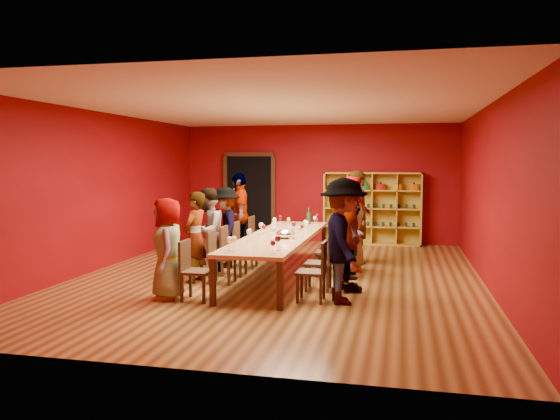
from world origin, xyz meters
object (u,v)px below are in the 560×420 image
(person_left_0, at_px, (168,249))
(wine_bottle, at_px, (309,218))
(chair_person_left_4, at_px, (257,235))
(chair_person_right_2, at_px, (332,249))
(chair_person_left_1, at_px, (218,254))
(person_right_3, at_px, (350,224))
(person_left_4, at_px, (239,215))
(chair_person_left_2, at_px, (230,248))
(spittoon_bowl, at_px, (286,234))
(chair_person_right_0, at_px, (317,268))
(chair_person_left_0, at_px, (192,267))
(person_right_1, at_px, (348,238))
(chair_person_left_3, at_px, (242,242))
(person_right_0, at_px, (343,241))
(shelving_unit, at_px, (372,205))
(person_left_3, at_px, (225,227))
(person_right_2, at_px, (349,234))
(chair_person_right_3, at_px, (336,244))
(person_left_2, at_px, (208,231))
(tasting_table, at_px, (280,238))
(person_left_1, at_px, (195,237))
(chair_person_right_4, at_px, (341,238))
(chair_person_right_1, at_px, (323,260))
(person_right_4, at_px, (359,217))

(person_left_0, distance_m, wine_bottle, 4.03)
(chair_person_left_4, bearing_deg, chair_person_right_2, -40.71)
(chair_person_left_1, relative_size, person_right_3, 0.50)
(person_left_0, distance_m, person_left_4, 3.71)
(chair_person_left_2, bearing_deg, chair_person_left_4, 90.00)
(chair_person_left_2, relative_size, spittoon_bowl, 2.75)
(chair_person_right_0, height_order, spittoon_bowl, spittoon_bowl)
(chair_person_left_0, relative_size, person_right_1, 0.52)
(chair_person_left_1, height_order, chair_person_left_4, same)
(chair_person_left_3, relative_size, person_right_0, 0.49)
(chair_person_left_0, xyz_separation_m, chair_person_right_0, (1.82, 0.32, 0.00))
(person_left_0, distance_m, spittoon_bowl, 2.13)
(shelving_unit, xyz_separation_m, person_left_4, (-2.69, -2.52, -0.08))
(person_right_0, height_order, wine_bottle, person_right_0)
(person_left_3, bearing_deg, person_right_2, 55.93)
(chair_person_left_0, xyz_separation_m, chair_person_right_3, (1.82, 2.77, 0.00))
(person_left_2, relative_size, chair_person_left_3, 1.78)
(chair_person_right_3, bearing_deg, tasting_table, -136.77)
(chair_person_left_0, bearing_deg, person_right_3, 53.16)
(tasting_table, height_order, chair_person_left_0, chair_person_left_0)
(person_left_1, relative_size, spittoon_bowl, 4.77)
(wine_bottle, bearing_deg, chair_person_right_4, -9.09)
(tasting_table, relative_size, person_left_4, 2.48)
(chair_person_right_3, bearing_deg, chair_person_right_4, 90.00)
(chair_person_right_1, distance_m, person_right_4, 2.64)
(person_left_2, height_order, chair_person_right_3, person_left_2)
(person_left_3, bearing_deg, chair_person_right_2, 54.57)
(chair_person_left_2, height_order, chair_person_right_4, same)
(person_right_2, height_order, chair_person_right_4, person_right_2)
(person_left_2, xyz_separation_m, chair_person_left_4, (0.41, 1.88, -0.30))
(chair_person_left_3, distance_m, person_right_2, 2.18)
(person_left_0, xyz_separation_m, wine_bottle, (1.50, 3.74, 0.12))
(chair_person_right_3, xyz_separation_m, wine_bottle, (-0.70, 0.97, 0.39))
(tasting_table, xyz_separation_m, person_left_0, (-1.29, -1.91, 0.06))
(chair_person_left_4, relative_size, spittoon_bowl, 2.75)
(chair_person_left_1, height_order, chair_person_right_3, same)
(person_right_1, height_order, person_right_4, person_right_4)
(chair_person_right_0, relative_size, chair_person_right_1, 1.00)
(chair_person_left_2, distance_m, chair_person_right_0, 2.37)
(person_left_0, bearing_deg, person_left_3, 155.82)
(person_left_2, xyz_separation_m, wine_bottle, (1.53, 1.90, 0.09))
(person_left_4, height_order, chair_person_right_0, person_left_4)
(person_right_0, relative_size, chair_person_right_3, 2.05)
(chair_person_right_1, relative_size, chair_person_right_4, 1.00)
(tasting_table, xyz_separation_m, chair_person_right_1, (0.91, -0.87, -0.20))
(person_right_4, bearing_deg, person_right_0, 167.40)
(chair_person_left_3, bearing_deg, person_left_1, -105.90)
(chair_person_right_1, relative_size, chair_person_right_3, 1.00)
(person_right_0, distance_m, chair_person_right_2, 1.91)
(tasting_table, height_order, person_right_3, person_right_3)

